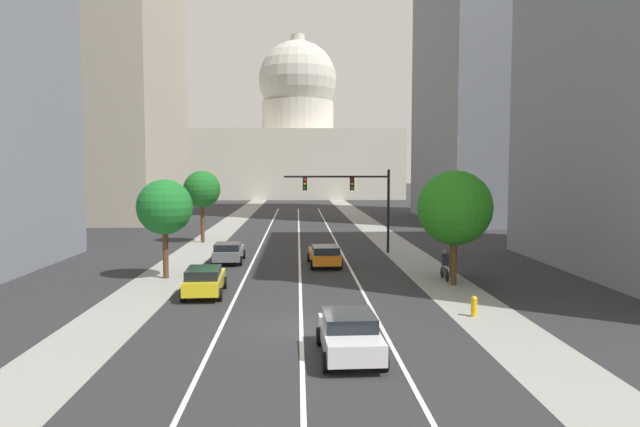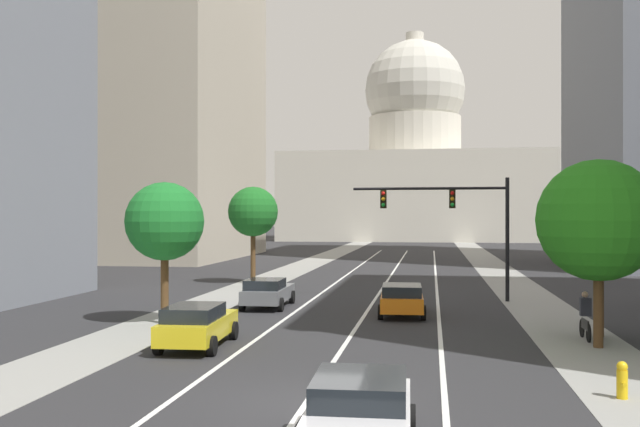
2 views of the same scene
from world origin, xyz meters
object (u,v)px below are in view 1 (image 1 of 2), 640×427
at_px(street_tree_mid_left, 202,190).
at_px(street_tree_near_right, 455,208).
at_px(traffic_signal_mast, 355,193).
at_px(cyclist, 445,265).
at_px(car_white, 350,334).
at_px(street_tree_near_left, 165,207).
at_px(car_orange, 324,255).
at_px(car_gray, 229,252).
at_px(fire_hydrant, 474,306).
at_px(capitol_building, 298,142).
at_px(street_tree_mid_right, 453,213).
at_px(car_yellow, 204,280).

bearing_deg(street_tree_mid_left, street_tree_near_right, -48.75).
xyz_separation_m(traffic_signal_mast, cyclist, (4.11, -10.86, -3.69)).
distance_m(car_white, street_tree_near_left, 17.50).
height_order(car_orange, street_tree_near_left, street_tree_near_left).
height_order(car_gray, fire_hydrant, car_gray).
bearing_deg(capitol_building, fire_hydrant, -86.03).
height_order(car_orange, street_tree_mid_right, street_tree_mid_right).
bearing_deg(capitol_building, traffic_signal_mast, -87.29).
xyz_separation_m(car_yellow, street_tree_mid_left, (-3.55, 21.14, 3.82)).
xyz_separation_m(car_orange, car_gray, (-6.45, 1.64, -0.01)).
bearing_deg(street_tree_mid_right, traffic_signal_mast, 115.38).
distance_m(car_white, car_gray, 20.91).
bearing_deg(fire_hydrant, street_tree_mid_left, 121.50).
bearing_deg(car_orange, street_tree_near_left, 109.92).
height_order(car_white, car_gray, car_white).
relative_size(car_gray, fire_hydrant, 4.87).
bearing_deg(car_yellow, capitol_building, -5.47).
bearing_deg(street_tree_mid_left, car_white, -72.07).
bearing_deg(cyclist, street_tree_near_right, -176.23).
height_order(street_tree_mid_left, street_tree_near_left, street_tree_mid_left).
bearing_deg(fire_hydrant, car_yellow, 159.14).
height_order(capitol_building, traffic_signal_mast, capitol_building).
xyz_separation_m(car_orange, street_tree_mid_left, (-10.00, 12.60, 3.85)).
relative_size(car_yellow, street_tree_near_left, 0.76).
height_order(car_gray, street_tree_near_right, street_tree_near_right).
distance_m(car_gray, street_tree_mid_left, 12.15).
height_order(traffic_signal_mast, street_tree_near_left, traffic_signal_mast).
distance_m(car_orange, car_white, 18.25).
relative_size(car_white, cyclist, 2.44).
distance_m(car_white, street_tree_mid_right, 16.08).
relative_size(traffic_signal_mast, street_tree_near_left, 1.39).
bearing_deg(car_gray, capitol_building, -4.18).
bearing_deg(street_tree_mid_left, street_tree_near_left, -88.01).
distance_m(fire_hydrant, street_tree_near_right, 7.74).
distance_m(car_white, car_yellow, 11.65).
distance_m(capitol_building, car_orange, 94.91).
bearing_deg(street_tree_near_right, street_tree_near_left, 170.76).
distance_m(capitol_building, street_tree_near_right, 101.38).
height_order(car_yellow, cyclist, cyclist).
bearing_deg(street_tree_near_right, capitol_building, 94.77).
xyz_separation_m(cyclist, street_tree_near_left, (-16.09, 1.18, 3.29)).
xyz_separation_m(capitol_building, car_white, (1.61, -112.42, -11.71)).
height_order(car_orange, street_tree_near_right, street_tree_near_right).
bearing_deg(capitol_building, street_tree_near_left, -94.55).
bearing_deg(car_yellow, car_gray, -2.77).
relative_size(car_orange, street_tree_mid_right, 0.89).
xyz_separation_m(car_white, street_tree_mid_left, (-9.98, 30.85, 3.82)).
bearing_deg(cyclist, car_white, 152.58).
xyz_separation_m(car_gray, street_tree_mid_left, (-3.55, 10.96, 3.86)).
xyz_separation_m(car_white, cyclist, (6.68, 13.19, 0.07)).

